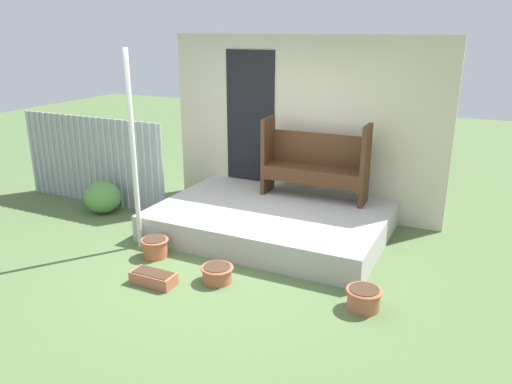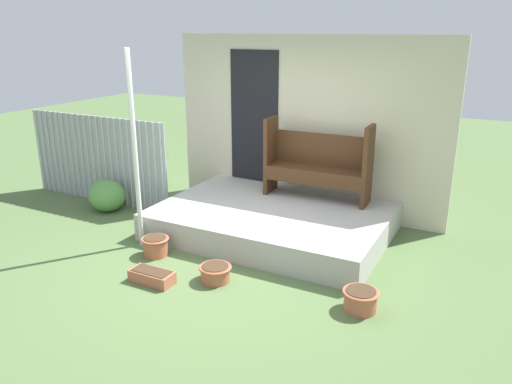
# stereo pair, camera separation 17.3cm
# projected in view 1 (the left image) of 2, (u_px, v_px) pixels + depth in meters

# --- Properties ---
(ground_plane) EXTENTS (24.00, 24.00, 0.00)m
(ground_plane) POSITION_uv_depth(u_px,v_px,m) (222.00, 261.00, 6.01)
(ground_plane) COLOR #516B3D
(porch_slab) EXTENTS (3.02, 2.11, 0.36)m
(porch_slab) POSITION_uv_depth(u_px,v_px,m) (271.00, 221.00, 6.78)
(porch_slab) COLOR #B2AFA8
(porch_slab) RESTS_ON ground_plane
(house_wall) EXTENTS (4.22, 0.08, 2.60)m
(house_wall) POSITION_uv_depth(u_px,v_px,m) (299.00, 125.00, 7.37)
(house_wall) COLOR beige
(house_wall) RESTS_ON ground_plane
(fence_corrugated) EXTENTS (2.70, 0.05, 1.38)m
(fence_corrugated) POSITION_uv_depth(u_px,v_px,m) (92.00, 160.00, 7.84)
(fence_corrugated) COLOR #9EA3A8
(fence_corrugated) RESTS_ON ground_plane
(support_post) EXTENTS (0.06, 0.06, 2.46)m
(support_post) POSITION_uv_depth(u_px,v_px,m) (133.00, 153.00, 6.04)
(support_post) COLOR silver
(support_post) RESTS_ON ground_plane
(bench) EXTENTS (1.50, 0.44, 1.10)m
(bench) POSITION_uv_depth(u_px,v_px,m) (315.00, 160.00, 7.01)
(bench) COLOR #4C2D19
(bench) RESTS_ON porch_slab
(flower_pot_left) EXTENTS (0.34, 0.34, 0.24)m
(flower_pot_left) POSITION_uv_depth(u_px,v_px,m) (155.00, 247.00, 6.10)
(flower_pot_left) COLOR #B26042
(flower_pot_left) RESTS_ON ground_plane
(flower_pot_middle) EXTENTS (0.37, 0.37, 0.19)m
(flower_pot_middle) POSITION_uv_depth(u_px,v_px,m) (217.00, 273.00, 5.51)
(flower_pot_middle) COLOR #B26042
(flower_pot_middle) RESTS_ON ground_plane
(flower_pot_right) EXTENTS (0.37, 0.37, 0.22)m
(flower_pot_right) POSITION_uv_depth(u_px,v_px,m) (364.00, 298.00, 4.97)
(flower_pot_right) COLOR #B26042
(flower_pot_right) RESTS_ON ground_plane
(planter_box_rect) EXTENTS (0.50, 0.22, 0.14)m
(planter_box_rect) POSITION_uv_depth(u_px,v_px,m) (153.00, 278.00, 5.46)
(planter_box_rect) COLOR #B76647
(planter_box_rect) RESTS_ON ground_plane
(shrub_by_fence) EXTENTS (0.57, 0.51, 0.49)m
(shrub_by_fence) POSITION_uv_depth(u_px,v_px,m) (103.00, 197.00, 7.53)
(shrub_by_fence) COLOR #599347
(shrub_by_fence) RESTS_ON ground_plane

